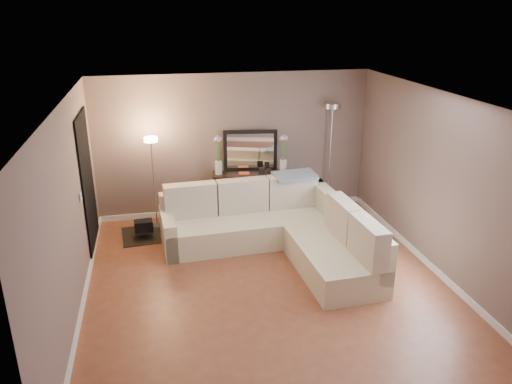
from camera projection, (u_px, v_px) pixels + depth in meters
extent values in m
cube|color=brown|center=(268.00, 285.00, 7.04)|extent=(5.00, 5.50, 0.01)
cube|color=white|center=(269.00, 100.00, 6.12)|extent=(5.00, 5.50, 0.01)
cube|color=#75605A|center=(234.00, 145.00, 9.11)|extent=(5.00, 0.02, 2.60)
cube|color=#75605A|center=(346.00, 320.00, 4.05)|extent=(5.00, 0.02, 2.60)
cube|color=#75605A|center=(69.00, 214.00, 6.10)|extent=(0.02, 5.50, 2.60)
cube|color=#75605A|center=(441.00, 185.00, 7.07)|extent=(0.02, 5.50, 2.60)
cube|color=white|center=(235.00, 209.00, 9.53)|extent=(5.00, 0.03, 0.10)
cube|color=white|center=(84.00, 301.00, 6.55)|extent=(0.03, 5.50, 0.10)
cube|color=white|center=(428.00, 264.00, 7.50)|extent=(0.03, 5.50, 0.10)
cube|color=black|center=(88.00, 184.00, 7.74)|extent=(0.02, 1.20, 2.20)
cube|color=white|center=(81.00, 197.00, 6.92)|extent=(0.02, 0.08, 0.12)
cube|color=beige|center=(249.00, 229.00, 8.26)|extent=(2.87, 1.12, 0.44)
cube|color=beige|center=(244.00, 204.00, 8.50)|extent=(2.84, 0.36, 0.61)
cube|color=beige|center=(169.00, 233.00, 7.92)|extent=(0.24, 0.99, 0.61)
cube|color=beige|center=(334.00, 260.00, 7.25)|extent=(1.07, 1.79, 0.44)
cube|color=beige|center=(345.00, 225.00, 7.68)|extent=(0.35, 2.73, 0.61)
cube|color=beige|center=(190.00, 201.00, 8.10)|extent=(0.86, 0.28, 0.57)
cube|color=beige|center=(242.00, 196.00, 8.31)|extent=(0.86, 0.28, 0.57)
cube|color=beige|center=(292.00, 191.00, 8.52)|extent=(0.86, 0.28, 0.57)
cube|color=beige|center=(343.00, 218.00, 7.43)|extent=(0.28, 0.79, 0.57)
cube|color=beige|center=(368.00, 242.00, 6.70)|extent=(0.28, 0.79, 0.57)
cube|color=gray|center=(295.00, 176.00, 8.44)|extent=(0.76, 0.49, 0.10)
cube|color=black|center=(251.00, 174.00, 9.01)|extent=(1.41, 0.56, 0.04)
cube|color=black|center=(216.00, 200.00, 8.98)|extent=(0.05, 0.05, 0.80)
cube|color=black|center=(216.00, 194.00, 9.26)|extent=(0.05, 0.05, 0.80)
cube|color=black|center=(286.00, 198.00, 9.07)|extent=(0.05, 0.05, 0.80)
cube|color=black|center=(284.00, 193.00, 9.34)|extent=(0.05, 0.05, 0.80)
cube|color=black|center=(251.00, 207.00, 9.24)|extent=(1.33, 0.51, 0.03)
cube|color=#BF3333|center=(220.00, 202.00, 9.16)|extent=(0.05, 0.17, 0.20)
cube|color=#3359A5|center=(223.00, 201.00, 9.16)|extent=(0.06, 0.17, 0.22)
cube|color=gold|center=(225.00, 201.00, 9.16)|extent=(0.07, 0.17, 0.24)
cube|color=#3F7F4C|center=(228.00, 202.00, 9.17)|extent=(0.07, 0.17, 0.20)
cube|color=#994C99|center=(231.00, 201.00, 9.17)|extent=(0.05, 0.17, 0.22)
cube|color=orange|center=(233.00, 200.00, 9.17)|extent=(0.06, 0.17, 0.24)
cube|color=#262626|center=(236.00, 201.00, 9.18)|extent=(0.07, 0.17, 0.20)
cube|color=#4C99B2|center=(239.00, 201.00, 9.18)|extent=(0.07, 0.17, 0.22)
cube|color=#B2A58C|center=(242.00, 200.00, 9.18)|extent=(0.05, 0.17, 0.24)
cube|color=brown|center=(244.00, 201.00, 9.19)|extent=(0.06, 0.17, 0.20)
cube|color=navy|center=(247.00, 201.00, 9.19)|extent=(0.07, 0.17, 0.22)
cube|color=gold|center=(250.00, 200.00, 9.19)|extent=(0.07, 0.17, 0.24)
cube|color=black|center=(250.00, 151.00, 9.05)|extent=(0.97, 0.18, 0.76)
cube|color=white|center=(250.00, 151.00, 9.03)|extent=(0.84, 0.13, 0.64)
cube|color=#D85626|center=(244.00, 174.00, 8.97)|extent=(0.21, 0.15, 0.04)
cube|color=black|center=(262.00, 171.00, 8.96)|extent=(0.11, 0.04, 0.14)
cube|color=black|center=(269.00, 172.00, 8.97)|extent=(0.09, 0.03, 0.12)
cylinder|color=silver|center=(219.00, 168.00, 8.94)|extent=(0.14, 0.14, 0.25)
cylinder|color=#38722D|center=(217.00, 152.00, 8.83)|extent=(0.10, 0.02, 0.44)
sphere|color=#E5598C|center=(215.00, 140.00, 8.75)|extent=(0.08, 0.08, 0.07)
cylinder|color=#38722D|center=(218.00, 152.00, 8.83)|extent=(0.06, 0.02, 0.46)
sphere|color=white|center=(217.00, 139.00, 8.75)|extent=(0.08, 0.08, 0.07)
cylinder|color=#38722D|center=(218.00, 151.00, 8.83)|extent=(0.01, 0.01, 0.49)
sphere|color=#598CE5|center=(218.00, 138.00, 8.74)|extent=(0.08, 0.08, 0.07)
cylinder|color=#38722D|center=(219.00, 152.00, 8.83)|extent=(0.06, 0.02, 0.44)
sphere|color=#E58C4C|center=(219.00, 140.00, 8.76)|extent=(0.08, 0.08, 0.07)
cylinder|color=#38722D|center=(219.00, 152.00, 8.83)|extent=(0.11, 0.02, 0.46)
sphere|color=#D866B2|center=(220.00, 139.00, 8.75)|extent=(0.08, 0.08, 0.07)
cylinder|color=silver|center=(283.00, 167.00, 9.01)|extent=(0.14, 0.14, 0.25)
cylinder|color=#38722D|center=(282.00, 151.00, 8.91)|extent=(0.10, 0.02, 0.44)
sphere|color=#E5598C|center=(281.00, 139.00, 8.83)|extent=(0.08, 0.08, 0.07)
cylinder|color=#38722D|center=(283.00, 150.00, 8.90)|extent=(0.06, 0.02, 0.46)
sphere|color=white|center=(283.00, 138.00, 8.82)|extent=(0.08, 0.08, 0.07)
cylinder|color=#38722D|center=(283.00, 150.00, 8.90)|extent=(0.01, 0.01, 0.49)
sphere|color=#598CE5|center=(284.00, 137.00, 8.81)|extent=(0.08, 0.08, 0.07)
cylinder|color=#38722D|center=(284.00, 151.00, 8.91)|extent=(0.06, 0.02, 0.44)
sphere|color=#E58C4C|center=(285.00, 139.00, 8.83)|extent=(0.08, 0.08, 0.07)
cylinder|color=#38722D|center=(284.00, 150.00, 8.90)|extent=(0.11, 0.02, 0.46)
sphere|color=#D866B2|center=(286.00, 138.00, 8.82)|extent=(0.08, 0.08, 0.07)
cylinder|color=silver|center=(157.00, 226.00, 8.88)|extent=(0.23, 0.23, 0.03)
cylinder|color=silver|center=(154.00, 185.00, 8.61)|extent=(0.02, 0.02, 1.55)
cylinder|color=#FFBF72|center=(151.00, 140.00, 8.33)|extent=(0.25, 0.25, 0.07)
cylinder|color=silver|center=(327.00, 206.00, 9.74)|extent=(0.29, 0.29, 0.03)
cylinder|color=silver|center=(330.00, 159.00, 9.40)|extent=(0.03, 0.03, 1.93)
cylinder|color=silver|center=(333.00, 106.00, 9.04)|extent=(0.32, 0.32, 0.09)
cube|color=black|center=(154.00, 234.00, 8.58)|extent=(1.12, 0.88, 0.01)
cube|color=black|center=(144.00, 226.00, 8.38)|extent=(0.32, 0.24, 0.19)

